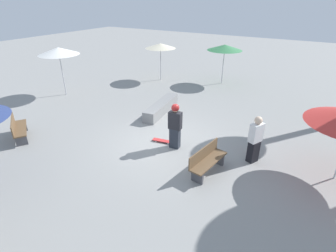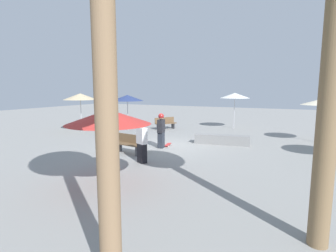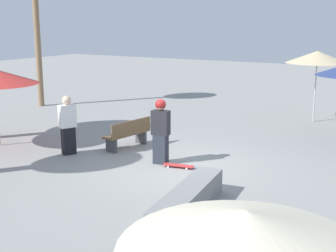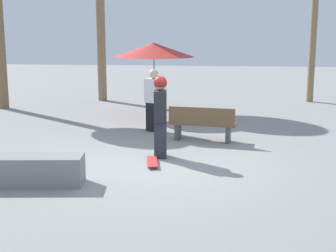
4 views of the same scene
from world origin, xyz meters
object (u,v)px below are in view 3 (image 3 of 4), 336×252
at_px(skater_main, 161,129).
at_px(concrete_ledge, 188,201).
at_px(skateboard, 178,165).
at_px(bystander_watching, 68,125).
at_px(bench_near, 128,134).
at_px(shade_umbrella_cream, 246,231).
at_px(shade_umbrella_tan, 317,57).

distance_m(skater_main, concrete_ledge, 3.36).
distance_m(skateboard, concrete_ledge, 2.88).
distance_m(skateboard, bystander_watching, 3.40).
bearing_deg(bench_near, shade_umbrella_cream, -131.10).
bearing_deg(shade_umbrella_cream, bench_near, -49.68).
height_order(skateboard, shade_umbrella_tan, shade_umbrella_tan).
bearing_deg(skateboard, concrete_ledge, -67.67).
relative_size(skateboard, concrete_ledge, 0.28).
bearing_deg(shade_umbrella_cream, skater_main, -54.38).
distance_m(concrete_ledge, bystander_watching, 5.25).
relative_size(skater_main, concrete_ledge, 0.59).
bearing_deg(shade_umbrella_tan, skateboard, 77.94).
relative_size(bench_near, shade_umbrella_cream, 0.70).
relative_size(shade_umbrella_tan, bystander_watching, 1.57).
bearing_deg(bench_near, shade_umbrella_tan, -21.51).
height_order(shade_umbrella_tan, bystander_watching, shade_umbrella_tan).
xyz_separation_m(concrete_ledge, shade_umbrella_tan, (-0.02, -9.82, 2.13)).
relative_size(shade_umbrella_cream, bystander_watching, 1.42).
bearing_deg(concrete_ledge, skateboard, -56.98).
height_order(skateboard, shade_umbrella_cream, shade_umbrella_cream).
distance_m(skateboard, bench_near, 2.40).
bearing_deg(bench_near, bystander_watching, 149.84).
distance_m(concrete_ledge, shade_umbrella_cream, 5.76).
xyz_separation_m(bench_near, bystander_watching, (1.09, 1.35, 0.40)).
height_order(concrete_ledge, shade_umbrella_cream, shade_umbrella_cream).
distance_m(skateboard, shade_umbrella_cream, 8.56).
height_order(concrete_ledge, bench_near, bench_near).
height_order(shade_umbrella_cream, shade_umbrella_tan, shade_umbrella_tan).
bearing_deg(skater_main, bystander_watching, -174.58).
relative_size(skateboard, bystander_watching, 0.50).
distance_m(bench_near, shade_umbrella_cream, 10.46).
bearing_deg(shade_umbrella_cream, shade_umbrella_tan, -78.63).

